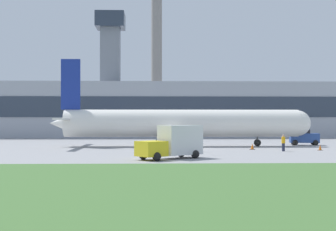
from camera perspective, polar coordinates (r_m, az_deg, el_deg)
ground_plane at (r=52.09m, az=3.19°, el=-4.06°), size 400.00×400.00×0.00m
grass_strip at (r=16.28m, az=14.85°, el=-11.84°), size 240.00×37.00×0.06m
terminal_building at (r=88.84m, az=0.87°, el=0.74°), size 81.63×16.10×23.43m
smokestack_left at (r=126.31m, az=-1.39°, el=7.72°), size 3.27×3.27×42.35m
airplane at (r=56.26m, az=1.27°, el=-1.03°), size 31.45×26.08×10.48m
pushback_tug at (r=61.65m, az=16.28°, el=-2.67°), size 3.74×2.61×1.99m
baggage_truck at (r=38.73m, az=0.71°, el=-3.31°), size 5.75×4.99×2.77m
ground_crew_person at (r=49.17m, az=13.89°, el=-3.25°), size 0.53×0.53×1.70m
traffic_cone_near_nose at (r=51.80m, az=18.06°, el=-3.75°), size 0.47×0.47×0.61m
traffic_cone_wingtip at (r=51.42m, az=10.23°, el=-3.76°), size 0.53×0.53×0.66m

